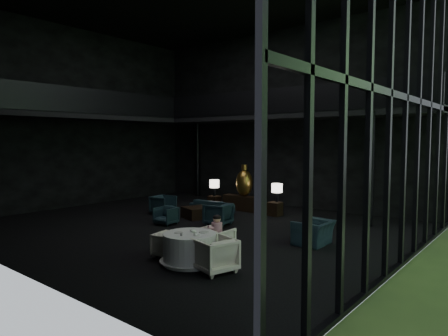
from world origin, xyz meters
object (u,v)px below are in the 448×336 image
Objects in this scene: dining_chair_east at (215,251)px; coffee_table at (197,213)px; console at (244,203)px; lounge_armchair_west at (163,203)px; bronze_urn at (244,183)px; side_table_left at (214,201)px; dining_table at (190,250)px; window_armchair at (314,228)px; side_table_right at (275,209)px; child at (217,227)px; table_lamp_left at (214,184)px; lounge_armchair_east at (218,212)px; dining_chair_north at (215,239)px; lounge_armchair_south at (166,216)px; sofa at (212,205)px; table_lamp_right at (277,189)px; dining_chair_west at (169,245)px.

coffee_table is at bearing -117.56° from dining_chair_east.
lounge_armchair_west is (-2.09, -2.70, 0.13)m from console.
bronze_urn reaches higher than console.
console is 2.24× the size of lounge_armchair_west.
side_table_left is 0.34× the size of dining_table.
side_table_right is at bearing -133.74° from window_armchair.
dining_table is 1.06m from child.
bronze_urn is 1.84× the size of table_lamp_left.
side_table_left is 0.52× the size of coffee_table.
lounge_armchair_east is 1.07× the size of dining_chair_north.
lounge_armchair_east is 0.98× the size of coffee_table.
window_armchair is (4.81, -3.16, 0.16)m from console.
lounge_armchair_south is 5.39m from window_armchair.
table_lamp_left reaches higher than dining_chair_east.
bronze_urn is (0.00, 0.02, 0.89)m from console.
lounge_armchair_south is at bearing -118.40° from side_table_right.
console is 1.75m from table_lamp_left.
table_lamp_left reaches higher than side_table_right.
bronze_urn is at bearing -126.64° from sofa.
sofa is at bearing 103.85° from coffee_table.
side_table_right is at bearing -159.85° from sofa.
side_table_right is 7.13m from dining_chair_east.
sofa is at bearing -53.48° from table_lamp_left.
table_lamp_left is at bearing 179.48° from side_table_right.
child is (5.42, -3.02, 0.31)m from lounge_armchair_west.
dining_chair_east is at bearing -69.47° from table_lamp_right.
console is at bearing 116.07° from dining_table.
table_lamp_right is at bearing 56.22° from lounge_armchair_south.
window_armchair is (3.21, -3.20, -0.59)m from table_lamp_right.
side_table_left is 3.79m from lounge_armchair_east.
dining_chair_north is at bearing -60.06° from console.
lounge_armchair_east is 0.98× the size of dining_chair_east.
lounge_armchair_east is at bearing -102.44° from table_lamp_right.
dining_table reaches higher than lounge_armchair_south.
bronze_urn is 3.12m from lounge_armchair_east.
dining_chair_east reaches higher than lounge_armchair_south.
sofa is at bearing -47.83° from child.
sofa is at bearing -122.83° from dining_chair_east.
lounge_armchair_south is at bearing -61.90° from lounge_armchair_east.
lounge_armchair_west reaches higher than coffee_table.
coffee_table is 5.10m from dining_chair_west.
side_table_left is 1.42m from sofa.
window_armchair is 3.85m from dining_table.
lounge_armchair_south is (0.24, -2.78, -0.00)m from sofa.
child reaches higher than dining_chair_east.
lounge_armchair_east is (-0.64, -2.90, -0.59)m from table_lamp_right.
console is 3.21× the size of dining_chair_west.
lounge_armchair_east reaches higher than lounge_armchair_south.
side_table_right is at bearing 157.09° from lounge_armchair_east.
bronze_urn is 3.51m from lounge_armchair_west.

